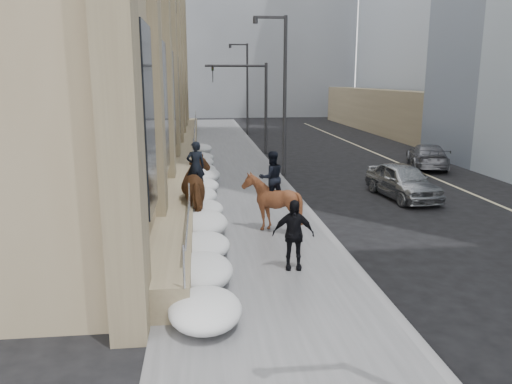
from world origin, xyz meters
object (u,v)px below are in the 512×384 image
(mounted_horse_left, at_px, (200,189))
(car_grey, at_px, (427,156))
(mounted_horse_right, at_px, (272,199))
(pedestrian, at_px, (293,234))
(car_silver, at_px, (403,181))

(mounted_horse_left, xyz_separation_m, car_grey, (12.91, 10.10, -0.62))
(mounted_horse_right, bearing_deg, pedestrian, 77.59)
(mounted_horse_right, bearing_deg, mounted_horse_left, -43.26)
(mounted_horse_right, height_order, car_grey, mounted_horse_right)
(car_grey, bearing_deg, mounted_horse_right, 63.48)
(mounted_horse_right, bearing_deg, car_grey, -146.75)
(car_silver, bearing_deg, mounted_horse_right, -151.11)
(car_silver, bearing_deg, mounted_horse_left, -166.33)
(mounted_horse_right, height_order, pedestrian, mounted_horse_right)
(mounted_horse_right, distance_m, car_silver, 7.65)
(mounted_horse_left, relative_size, car_grey, 0.61)
(mounted_horse_right, distance_m, car_grey, 15.58)
(car_silver, height_order, car_grey, car_silver)
(mounted_horse_left, bearing_deg, car_grey, -151.58)
(mounted_horse_left, xyz_separation_m, car_silver, (8.56, 3.09, -0.55))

